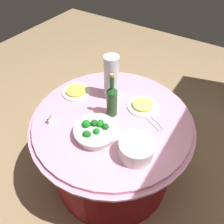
# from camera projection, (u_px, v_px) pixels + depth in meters

# --- Properties ---
(ground_plane) EXTENTS (6.00, 6.00, 0.00)m
(ground_plane) POSITION_uv_depth(u_px,v_px,m) (112.00, 172.00, 2.06)
(ground_plane) COLOR #9E7F5B
(buffet_table) EXTENTS (1.16, 1.16, 0.74)m
(buffet_table) POSITION_uv_depth(u_px,v_px,m) (112.00, 148.00, 1.79)
(buffet_table) COLOR maroon
(buffet_table) RESTS_ON ground_plane
(broccoli_bowl) EXTENTS (0.28, 0.28, 0.10)m
(broccoli_bowl) POSITION_uv_depth(u_px,v_px,m) (95.00, 131.00, 1.40)
(broccoli_bowl) COLOR white
(broccoli_bowl) RESTS_ON buffet_table
(plate_stack) EXTENTS (0.21, 0.21, 0.11)m
(plate_stack) POSITION_uv_depth(u_px,v_px,m) (136.00, 149.00, 1.28)
(plate_stack) COLOR white
(plate_stack) RESTS_ON buffet_table
(wine_bottle) EXTENTS (0.07, 0.07, 0.34)m
(wine_bottle) POSITION_uv_depth(u_px,v_px,m) (112.00, 100.00, 1.47)
(wine_bottle) COLOR #204C23
(wine_bottle) RESTS_ON buffet_table
(decorative_fruit_vase) EXTENTS (0.11, 0.11, 0.34)m
(decorative_fruit_vase) POSITION_uv_depth(u_px,v_px,m) (111.00, 80.00, 1.60)
(decorative_fruit_vase) COLOR silver
(decorative_fruit_vase) RESTS_ON buffet_table
(serving_tongs) EXTENTS (0.11, 0.16, 0.01)m
(serving_tongs) POSITION_uv_depth(u_px,v_px,m) (154.00, 123.00, 1.49)
(serving_tongs) COLOR silver
(serving_tongs) RESTS_ON buffet_table
(food_plate_noodles) EXTENTS (0.22, 0.22, 0.03)m
(food_plate_noodles) POSITION_uv_depth(u_px,v_px,m) (143.00, 106.00, 1.60)
(food_plate_noodles) COLOR white
(food_plate_noodles) RESTS_ON buffet_table
(food_plate_fried_egg) EXTENTS (0.22, 0.22, 0.03)m
(food_plate_fried_egg) POSITION_uv_depth(u_px,v_px,m) (76.00, 91.00, 1.72)
(food_plate_fried_egg) COLOR white
(food_plate_fried_egg) RESTS_ON buffet_table
(label_placard_front) EXTENTS (0.05, 0.02, 0.05)m
(label_placard_front) POSITION_uv_depth(u_px,v_px,m) (50.00, 118.00, 1.48)
(label_placard_front) COLOR white
(label_placard_front) RESTS_ON buffet_table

